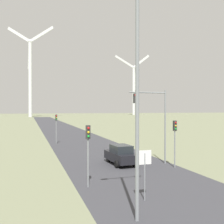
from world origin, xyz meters
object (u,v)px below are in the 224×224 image
at_px(traffic_light_post_near_right, 175,133).
at_px(traffic_light_post_mid_left, 56,122).
at_px(traffic_light_mast_overhead, 154,113).
at_px(wind_turbine_left, 30,71).
at_px(streetlamp, 137,73).
at_px(wind_turbine_center, 134,85).
at_px(stop_sign_near, 145,165).
at_px(car_approaching, 121,155).
at_px(traffic_light_post_near_left, 88,142).

xyz_separation_m(traffic_light_post_near_right, traffic_light_post_mid_left, (-8.41, 18.96, 0.14)).
distance_m(traffic_light_mast_overhead, wind_turbine_left, 155.28).
bearing_deg(traffic_light_mast_overhead, traffic_light_post_near_right, -58.41).
relative_size(streetlamp, wind_turbine_center, 0.20).
xyz_separation_m(wind_turbine_left, wind_turbine_center, (87.00, 38.06, -3.03)).
bearing_deg(stop_sign_near, wind_turbine_left, 91.82).
distance_m(traffic_light_post_near_right, traffic_light_post_mid_left, 20.74).
bearing_deg(wind_turbine_left, traffic_light_mast_overhead, -86.23).
bearing_deg(car_approaching, traffic_light_post_near_right, -33.12).
distance_m(traffic_light_post_near_left, traffic_light_post_near_right, 9.19).
bearing_deg(traffic_light_post_mid_left, car_approaching, -75.20).
bearing_deg(traffic_light_post_mid_left, traffic_light_post_near_right, -66.08).
relative_size(traffic_light_post_mid_left, wind_turbine_center, 0.08).
relative_size(traffic_light_post_mid_left, traffic_light_mast_overhead, 0.63).
xyz_separation_m(streetlamp, car_approaching, (3.41, 11.80, -5.93)).
distance_m(streetlamp, car_approaching, 13.64).
relative_size(traffic_light_post_near_right, traffic_light_post_mid_left, 0.95).
height_order(stop_sign_near, traffic_light_mast_overhead, traffic_light_mast_overhead).
height_order(traffic_light_post_mid_left, traffic_light_mast_overhead, traffic_light_mast_overhead).
distance_m(stop_sign_near, car_approaching, 9.72).
relative_size(traffic_light_post_near_left, wind_turbine_left, 0.07).
bearing_deg(wind_turbine_left, traffic_light_post_mid_left, -88.83).
relative_size(streetlamp, traffic_light_post_near_right, 2.66).
height_order(traffic_light_post_near_left, traffic_light_post_near_right, traffic_light_post_near_right).
bearing_deg(traffic_light_post_near_left, car_approaching, 53.60).
distance_m(streetlamp, wind_turbine_left, 165.50).
height_order(traffic_light_post_near_right, wind_turbine_center, wind_turbine_center).
bearing_deg(streetlamp, traffic_light_mast_overhead, 59.58).
relative_size(streetlamp, car_approaching, 2.62).
distance_m(streetlamp, traffic_light_post_near_right, 12.41).
relative_size(streetlamp, traffic_light_post_near_left, 2.70).
relative_size(traffic_light_post_near_right, traffic_light_mast_overhead, 0.60).
xyz_separation_m(traffic_light_post_near_left, traffic_light_post_mid_left, (0.15, 22.31, 0.18)).
height_order(car_approaching, wind_turbine_left, wind_turbine_left).
bearing_deg(wind_turbine_center, car_approaching, -112.79).
xyz_separation_m(traffic_light_post_near_right, car_approaching, (-4.11, 2.68, -2.13)).
height_order(streetlamp, wind_turbine_left, wind_turbine_left).
distance_m(streetlamp, traffic_light_mast_overhead, 12.82).
height_order(traffic_light_post_mid_left, wind_turbine_center, wind_turbine_center).
xyz_separation_m(stop_sign_near, car_approaching, (1.94, 9.46, -1.09)).
bearing_deg(streetlamp, traffic_light_post_mid_left, 91.81).
bearing_deg(traffic_light_post_mid_left, streetlamp, -88.19).
bearing_deg(traffic_light_mast_overhead, traffic_light_post_near_left, -145.31).
height_order(stop_sign_near, wind_turbine_left, wind_turbine_left).
height_order(traffic_light_post_near_right, traffic_light_mast_overhead, traffic_light_mast_overhead).
bearing_deg(traffic_light_post_near_right, wind_turbine_left, 94.13).
distance_m(traffic_light_post_mid_left, traffic_light_mast_overhead, 18.71).
xyz_separation_m(streetlamp, wind_turbine_center, (83.34, 202.00, 19.34)).
relative_size(traffic_light_mast_overhead, car_approaching, 1.65).
bearing_deg(traffic_light_post_near_left, traffic_light_post_mid_left, 89.62).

